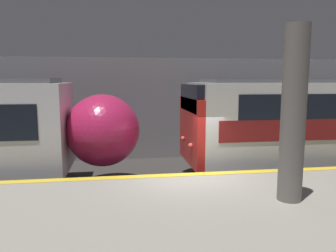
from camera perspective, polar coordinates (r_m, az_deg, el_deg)
The scene contains 4 objects.
ground_plane at distance 9.60m, azimuth 3.60°, elevation -14.04°, with size 120.00×120.00×0.00m, color #33302D.
platform at distance 7.41m, azimuth 7.43°, elevation -16.73°, with size 40.00×4.48×1.03m.
station_rear_barrier at distance 15.08m, azimuth -1.28°, elevation 3.03°, with size 50.00×0.15×4.60m.
support_pillar_near at distance 7.36m, azimuth 20.98°, elevation 1.84°, with size 0.51×0.51×3.72m.
Camera 1 is at (-1.90, -8.70, 3.60)m, focal length 35.00 mm.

